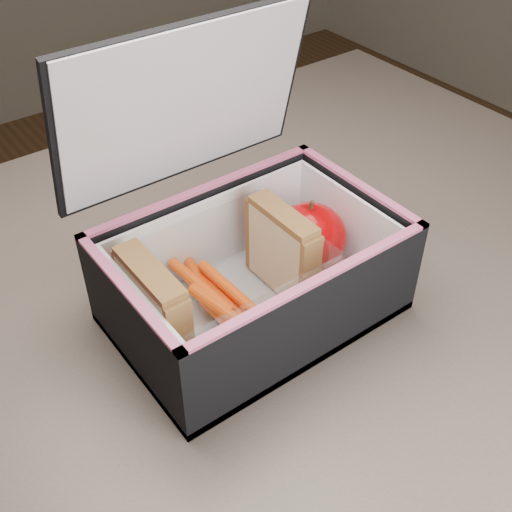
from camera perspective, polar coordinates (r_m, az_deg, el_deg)
The scene contains 8 objects.
kitchen_table at distance 0.74m, azimuth -4.16°, elevation -9.11°, with size 1.20×0.80×0.75m.
lunch_bag at distance 0.63m, azimuth -0.40°, elevation -0.97°, with size 0.27×0.23×0.28m.
plastic_tub at distance 0.62m, azimuth -3.03°, elevation -2.85°, with size 0.19×0.14×0.08m, color white, non-canonical shape.
sandwich_left at distance 0.58m, azimuth -9.04°, elevation -4.75°, with size 0.02×0.09×0.10m.
sandwich_right at distance 0.64m, azimuth 2.33°, elevation 0.53°, with size 0.02×0.08×0.09m.
carrot_sticks at distance 0.63m, azimuth -2.63°, elevation -4.22°, with size 0.05×0.16×0.03m.
paper_napkin at distance 0.70m, azimuth 4.40°, elevation -0.89°, with size 0.08×0.09×0.01m, color white.
red_apple at distance 0.67m, azimuth 4.75°, elevation 1.66°, with size 0.09×0.09×0.08m.
Camera 1 is at (-0.25, -0.42, 1.22)m, focal length 45.00 mm.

